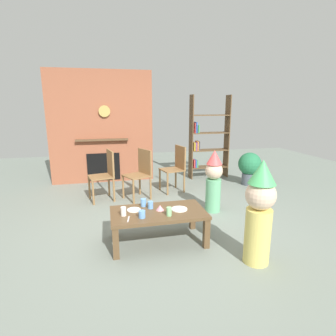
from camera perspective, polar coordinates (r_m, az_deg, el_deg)
The scene contains 19 objects.
ground_plane at distance 3.93m, azimuth -0.85°, elevation -12.19°, with size 12.00×12.00×0.00m, color gray.
brick_fireplace_feature at distance 6.09m, azimuth -13.81°, elevation 8.21°, with size 2.20×0.28×2.40m.
bookshelf at distance 6.34m, azimuth 8.08°, elevation 5.76°, with size 0.90×0.28×1.90m.
coffee_table at distance 3.39m, azimuth -2.06°, elevation -10.04°, with size 1.16×0.63×0.41m.
paper_cup_near_left at distance 3.22m, azimuth 0.21°, elevation -9.15°, with size 0.06×0.06×0.10m, color #8CD18C.
paper_cup_near_right at distance 3.44m, azimuth -3.72°, elevation -7.78°, with size 0.07×0.07×0.09m, color #669EE0.
paper_cup_center at distance 3.18m, azimuth -5.50°, elevation -9.67°, with size 0.08×0.08×0.09m, color #669EE0.
paper_cup_far_left at distance 3.52m, azimuth -5.20°, elevation -7.24°, with size 0.07×0.07×0.10m, color #669EE0.
paper_cup_far_right at distance 3.26m, azimuth -9.37°, elevation -9.00°, with size 0.06×0.06×0.11m, color silver.
paper_plate_front at distance 3.42m, azimuth 2.39°, elevation -8.64°, with size 0.20×0.20×0.01m, color white.
paper_plate_rear at distance 3.42m, azimuth -7.21°, elevation -8.73°, with size 0.17×0.17×0.01m, color white.
birthday_cake_slice at distance 3.39m, azimuth -1.70°, elevation -8.34°, with size 0.10×0.10×0.07m, color pink.
table_fork at distance 3.17m, azimuth -8.33°, elevation -10.60°, with size 0.15×0.02×0.01m, color silver.
child_with_cone_hat at distance 3.03m, azimuth 18.72°, elevation -8.38°, with size 0.32×0.32×1.15m.
child_in_pink at distance 4.35m, azimuth 9.59°, elevation -2.42°, with size 0.28×0.28×1.00m.
dining_chair_left at distance 4.94m, azimuth -12.98°, elevation -0.87°, with size 0.48×0.48×0.90m.
dining_chair_middle at distance 4.93m, azimuth -5.77°, elevation -0.64°, with size 0.53×0.53×0.90m.
dining_chair_right at distance 5.33m, azimuth 1.71°, elevation 0.48°, with size 0.48×0.48×0.90m.
potted_plant_tall at distance 6.02m, azimuth 16.81°, elevation 0.34°, with size 0.48×0.48×0.70m.
Camera 1 is at (-0.74, -3.47, 1.69)m, focal length 28.93 mm.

